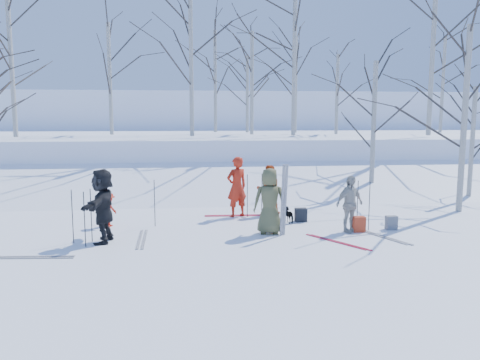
{
  "coord_description": "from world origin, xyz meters",
  "views": [
    {
      "loc": [
        -1.41,
        -11.75,
        3.11
      ],
      "look_at": [
        0.0,
        1.5,
        1.3
      ],
      "focal_mm": 35.0,
      "sensor_mm": 36.0,
      "label": 1
    }
  ],
  "objects": [
    {
      "name": "ski_pole_h",
      "position": [
        -2.44,
        1.5,
        0.67
      ],
      "size": [
        0.02,
        0.02,
        1.34
      ],
      "primitive_type": "cylinder",
      "color": "black",
      "rests_on": "ground"
    },
    {
      "name": "ski_pole_g",
      "position": [
        3.44,
        0.39,
        0.67
      ],
      "size": [
        0.02,
        0.02,
        1.34
      ],
      "primitive_type": "cylinder",
      "color": "black",
      "rests_on": "ground"
    },
    {
      "name": "far_hill",
      "position": [
        0.0,
        38.0,
        2.0
      ],
      "size": [
        90.0,
        30.0,
        6.0
      ],
      "primitive_type": "cube",
      "color": "white",
      "rests_on": "ground"
    },
    {
      "name": "skier_redor_behind",
      "position": [
        1.05,
        2.78,
        0.79
      ],
      "size": [
        0.78,
        0.61,
        1.58
      ],
      "primitive_type": "imported",
      "rotation": [
        0.0,
        0.0,
        3.12
      ],
      "color": "#B2360D",
      "rests_on": "ground"
    },
    {
      "name": "ski_pole_e",
      "position": [
        0.8,
        2.57,
        0.67
      ],
      "size": [
        0.02,
        0.02,
        1.34
      ],
      "primitive_type": "cylinder",
      "color": "black",
      "rests_on": "ground"
    },
    {
      "name": "skier_cream_east",
      "position": [
        2.84,
        0.27,
        0.77
      ],
      "size": [
        0.98,
        0.71,
        1.54
      ],
      "primitive_type": "imported",
      "rotation": [
        0.0,
        0.0,
        0.42
      ],
      "color": "beige",
      "rests_on": "ground"
    },
    {
      "name": "skier_grey_west",
      "position": [
        -3.59,
        -0.09,
        0.92
      ],
      "size": [
        0.75,
        1.77,
        1.85
      ],
      "primitive_type": "imported",
      "rotation": [
        0.0,
        0.0,
        4.59
      ],
      "color": "black",
      "rests_on": "ground"
    },
    {
      "name": "birch_plateau_c",
      "position": [
        -1.32,
        10.5,
        5.54
      ],
      "size": [
        5.28,
        5.28,
        6.69
      ],
      "primitive_type": null,
      "color": "silver",
      "rests_on": "snow_plateau"
    },
    {
      "name": "birch_plateau_l",
      "position": [
        0.1,
        16.27,
        5.15
      ],
      "size": [
        4.73,
        4.73,
        5.91
      ],
      "primitive_type": null,
      "color": "silver",
      "rests_on": "snow_plateau"
    },
    {
      "name": "dog",
      "position": [
        1.49,
        1.58,
        0.22
      ],
      "size": [
        0.4,
        0.58,
        0.45
      ],
      "primitive_type": "imported",
      "rotation": [
        0.0,
        0.0,
        3.47
      ],
      "color": "black",
      "rests_on": "ground"
    },
    {
      "name": "birch_plateau_f",
      "position": [
        1.76,
        12.28,
        4.79
      ],
      "size": [
        4.22,
        4.22,
        5.18
      ],
      "primitive_type": null,
      "color": "silver",
      "rests_on": "snow_plateau"
    },
    {
      "name": "backpack_red",
      "position": [
        3.12,
        0.25,
        0.21
      ],
      "size": [
        0.32,
        0.22,
        0.42
      ],
      "primitive_type": "cube",
      "color": "#B6371C",
      "rests_on": "ground"
    },
    {
      "name": "ski_pole_c",
      "position": [
        -4.32,
        -0.11,
        0.67
      ],
      "size": [
        0.02,
        0.02,
        1.34
      ],
      "primitive_type": "cylinder",
      "color": "black",
      "rests_on": "ground"
    },
    {
      "name": "ski_pole_f",
      "position": [
        3.24,
        0.74,
        0.67
      ],
      "size": [
        0.02,
        0.02,
        1.34
      ],
      "primitive_type": "cylinder",
      "color": "black",
      "rests_on": "ground"
    },
    {
      "name": "birch_plateau_b",
      "position": [
        10.29,
        10.29,
        6.39
      ],
      "size": [
        6.46,
        6.46,
        8.37
      ],
      "primitive_type": null,
      "color": "silver",
      "rests_on": "snow_plateau"
    },
    {
      "name": "snow_plateau",
      "position": [
        0.0,
        17.0,
        1.0
      ],
      "size": [
        70.0,
        18.0,
        2.2
      ],
      "primitive_type": "cube",
      "color": "white",
      "rests_on": "ground"
    },
    {
      "name": "birch_plateau_i",
      "position": [
        -9.2,
        10.26,
        5.37
      ],
      "size": [
        5.04,
        5.04,
        6.35
      ],
      "primitive_type": null,
      "color": "silver",
      "rests_on": "snow_plateau"
    },
    {
      "name": "birch_edge_c",
      "position": [
        9.01,
        4.62,
        2.11
      ],
      "size": [
        3.55,
        3.55,
        4.21
      ],
      "primitive_type": null,
      "color": "silver",
      "rests_on": "ground"
    },
    {
      "name": "ski_pair_a",
      "position": [
        2.2,
        -0.74,
        0.01
      ],
      "size": [
        1.94,
        2.08,
        0.02
      ],
      "primitive_type": null,
      "rotation": [
        0.0,
        0.0,
        0.58
      ],
      "color": "#B91A33",
      "rests_on": "ground"
    },
    {
      "name": "birch_plateau_a",
      "position": [
        6.23,
        12.27,
        4.25
      ],
      "size": [
        3.47,
        3.47,
        4.1
      ],
      "primitive_type": null,
      "color": "silver",
      "rests_on": "snow_plateau"
    },
    {
      "name": "birch_plateau_h",
      "position": [
        13.11,
        14.24,
        4.93
      ],
      "size": [
        4.42,
        4.42,
        5.46
      ],
      "primitive_type": null,
      "color": "silver",
      "rests_on": "snow_plateau"
    },
    {
      "name": "ski_pair_e",
      "position": [
        -2.67,
        0.07,
        0.01
      ],
      "size": [
        0.34,
        1.91,
        0.02
      ],
      "primitive_type": null,
      "rotation": [
        0.0,
        0.0,
        0.04
      ],
      "color": "silver",
      "rests_on": "ground"
    },
    {
      "name": "ski_pole_d",
      "position": [
        0.33,
        2.46,
        0.67
      ],
      "size": [
        0.02,
        0.02,
        1.34
      ],
      "primitive_type": "cylinder",
      "color": "black",
      "rests_on": "ground"
    },
    {
      "name": "backpack_grey",
      "position": [
        4.11,
        0.41,
        0.19
      ],
      "size": [
        0.3,
        0.2,
        0.38
      ],
      "primitive_type": "cube",
      "color": "slate",
      "rests_on": "ground"
    },
    {
      "name": "birch_plateau_g",
      "position": [
        3.68,
        11.1,
        5.64
      ],
      "size": [
        5.41,
        5.41,
        6.87
      ],
      "primitive_type": null,
      "color": "silver",
      "rests_on": "snow_plateau"
    },
    {
      "name": "upright_ski_right",
      "position": [
        1.04,
        0.06,
        0.95
      ],
      "size": [
        0.11,
        0.23,
        1.89
      ],
      "primitive_type": "cube",
      "rotation": [
        0.1,
        0.0,
        0.16
      ],
      "color": "silver",
      "rests_on": "ground"
    },
    {
      "name": "birch_plateau_e",
      "position": [
        4.62,
        14.88,
        4.9
      ],
      "size": [
        4.38,
        4.38,
        5.41
      ],
      "primitive_type": null,
      "color": "silver",
      "rests_on": "snow_plateau"
    },
    {
      "name": "backpack_dark",
      "position": [
        1.84,
        1.66,
        0.2
      ],
      "size": [
        0.34,
        0.24,
        0.4
      ],
      "primitive_type": "cube",
      "color": "black",
      "rests_on": "ground"
    },
    {
      "name": "ski_pole_a",
      "position": [
        -3.95,
        -0.47,
        0.67
      ],
      "size": [
        0.02,
        0.02,
        1.34
      ],
      "primitive_type": "cylinder",
      "color": "black",
      "rests_on": "ground"
    },
    {
      "name": "birch_edge_e",
      "position": [
        5.7,
        5.88,
        2.62
      ],
      "size": [
        4.26,
        4.26,
        5.23
      ],
      "primitive_type": null,
      "color": "silver",
      "rests_on": "ground"
    },
    {
      "name": "birch_plateau_k",
      "position": [
        1.92,
        15.55,
        4.39
      ],
      "size": [
        3.67,
        3.67,
        4.39
      ],
      "primitive_type": null,
      "color": "silver",
      "rests_on": "snow_plateau"
    },
    {
      "name": "snow_ramp",
      "position": [
        0.0,
        7.0,
        0.15
      ],
      "size": [
        70.0,
        9.49,
        4.12
      ],
      "primitive_type": "cube",
      "rotation": [
        0.3,
        0.0,
        0.0
      ],
      "color": "white",
      "rests_on": "ground"
    },
    {
      "name": "birch_edge_b",
      "position": [
        7.4,
        2.59,
        3.0
      ],
      "size": [
        4.79,
        4.79,
        5.99
      ],
      "primitive_type": null,
      "color": "silver",
      "rests_on": "ground"
    },
    {
      "name": "birch_plateau_j",
      "position": [
        -5.39,
        12.79,
        4.98
      ],
      "size": [
        4.49,
        4.49,
        5.55
      ],
      "primitive_type": null,
      "color": "silver",
      "rests_on": "snow_plateau"
    },
    {
      "name": "ground",
      "position": [
        0.0,
        0.0,
        0.0
      ],
      "size": [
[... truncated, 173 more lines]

